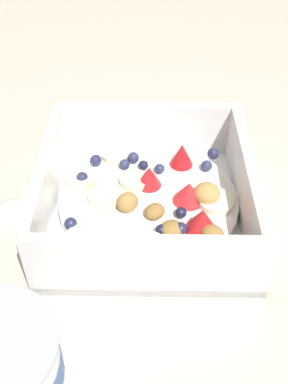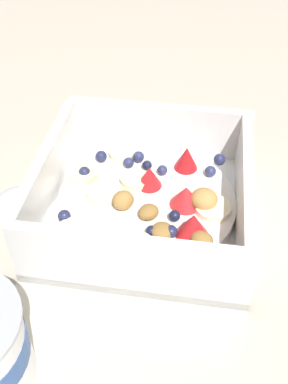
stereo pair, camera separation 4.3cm
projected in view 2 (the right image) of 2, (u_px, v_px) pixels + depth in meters
name	position (u px, v px, depth m)	size (l,w,h in m)	color
ground_plane	(148.00, 209.00, 0.46)	(2.40, 2.40, 0.00)	beige
fruit_bowl	(146.00, 199.00, 0.44)	(0.20, 0.20, 0.07)	white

